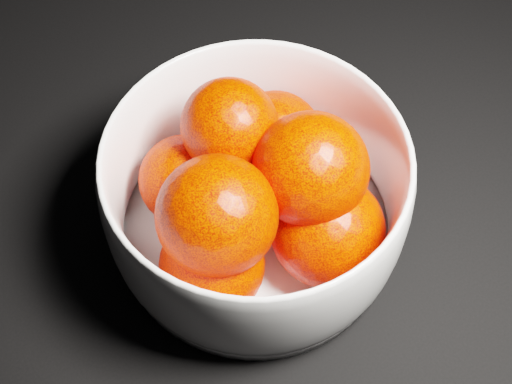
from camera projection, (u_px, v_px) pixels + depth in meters
name	position (u px, v px, depth m)	size (l,w,h in m)	color
bowl	(256.00, 196.00, 0.55)	(0.23, 0.23, 0.11)	white
orange_pile	(258.00, 192.00, 0.53)	(0.17, 0.18, 0.13)	#FF1D00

